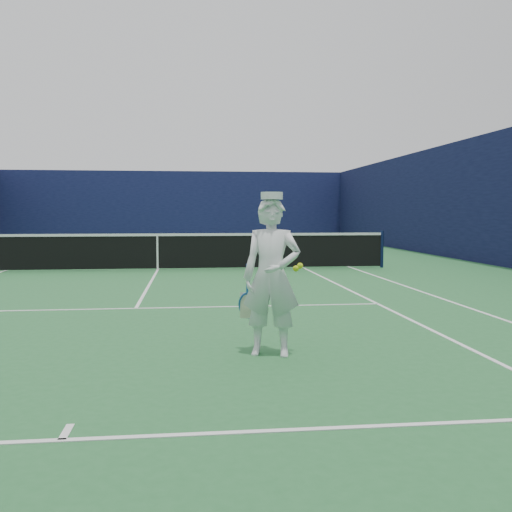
# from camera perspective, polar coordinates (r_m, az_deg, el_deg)

# --- Properties ---
(ground) EXTENTS (80.00, 80.00, 0.00)m
(ground) POSITION_cam_1_polar(r_m,az_deg,el_deg) (15.97, -9.80, -1.38)
(ground) COLOR #276834
(ground) RESTS_ON ground
(court_markings) EXTENTS (11.03, 23.83, 0.01)m
(court_markings) POSITION_cam_1_polar(r_m,az_deg,el_deg) (15.97, -9.80, -1.37)
(court_markings) COLOR white
(court_markings) RESTS_ON ground
(windscreen_fence) EXTENTS (20.12, 36.12, 4.00)m
(windscreen_fence) POSITION_cam_1_polar(r_m,az_deg,el_deg) (15.89, -9.90, 5.81)
(windscreen_fence) COLOR #10143D
(windscreen_fence) RESTS_ON ground
(tennis_net) EXTENTS (12.88, 0.09, 1.07)m
(tennis_net) POSITION_cam_1_polar(r_m,az_deg,el_deg) (15.92, -9.83, 0.61)
(tennis_net) COLOR #141E4C
(tennis_net) RESTS_ON ground
(tennis_player) EXTENTS (0.74, 0.63, 1.81)m
(tennis_player) POSITION_cam_1_polar(r_m,az_deg,el_deg) (6.29, 1.56, -2.04)
(tennis_player) COLOR white
(tennis_player) RESTS_ON ground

